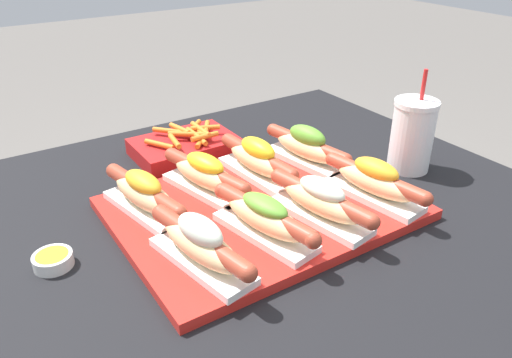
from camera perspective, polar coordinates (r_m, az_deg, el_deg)
serving_tray at (r=0.88m, az=0.71°, el=-3.34°), size 0.50×0.37×0.02m
hot_dog_0 at (r=0.72m, az=-6.31°, el=-7.39°), size 0.09×0.22×0.08m
hot_dog_1 at (r=0.77m, az=0.91°, el=-4.45°), size 0.09×0.22×0.07m
hot_dog_2 at (r=0.82m, az=7.47°, el=-2.51°), size 0.09×0.22×0.07m
hot_dog_3 at (r=0.90m, az=13.42°, el=-0.21°), size 0.09×0.22×0.07m
hot_dog_4 at (r=0.85m, az=-12.64°, el=-1.67°), size 0.09×0.22×0.07m
hot_dog_5 at (r=0.90m, az=-5.79°, el=0.51°), size 0.10×0.22×0.07m
hot_dog_6 at (r=0.95m, az=0.21°, el=2.26°), size 0.07×0.22×0.08m
hot_dog_7 at (r=1.01m, az=5.84°, el=3.70°), size 0.09×0.22×0.08m
sauce_bowl at (r=0.81m, az=-22.19°, el=-8.53°), size 0.06×0.06×0.02m
drink_cup at (r=1.05m, az=17.41°, el=4.79°), size 0.09×0.09×0.21m
fries_basket at (r=1.10m, az=-8.07°, el=3.82°), size 0.22×0.15×0.06m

